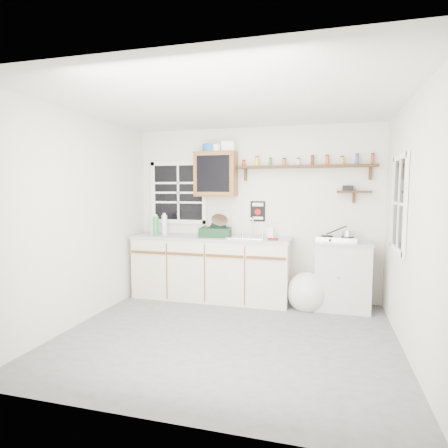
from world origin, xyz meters
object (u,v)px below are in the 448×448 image
object	(u,v)px
main_cabinet	(211,268)
dish_rack	(216,229)
hotplate	(337,239)
spice_shelf	(305,166)
right_cabinet	(342,275)
upper_cabinet	(216,174)

from	to	relation	value
main_cabinet	dish_rack	distance (m)	0.57
main_cabinet	dish_rack	world-z (taller)	dish_rack
hotplate	spice_shelf	bearing A→B (deg)	162.47
right_cabinet	spice_shelf	size ratio (longest dim) A/B	0.48
dish_rack	right_cabinet	bearing A→B (deg)	-5.76
right_cabinet	spice_shelf	bearing A→B (deg)	160.24
spice_shelf	hotplate	world-z (taller)	spice_shelf
main_cabinet	hotplate	bearing A→B (deg)	0.18
spice_shelf	right_cabinet	bearing A→B (deg)	-19.76
right_cabinet	upper_cabinet	xyz separation A→B (m)	(-1.80, 0.12, 1.37)
spice_shelf	dish_rack	distance (m)	1.54
dish_rack	hotplate	world-z (taller)	dish_rack
main_cabinet	dish_rack	size ratio (longest dim) A/B	4.90
dish_rack	upper_cabinet	bearing A→B (deg)	101.60
hotplate	dish_rack	bearing A→B (deg)	-172.34
main_cabinet	spice_shelf	bearing A→B (deg)	9.22
main_cabinet	hotplate	distance (m)	1.82
main_cabinet	hotplate	xyz separation A→B (m)	(1.76, 0.01, 0.48)
upper_cabinet	dish_rack	world-z (taller)	upper_cabinet
main_cabinet	dish_rack	bearing A→B (deg)	0.33
upper_cabinet	spice_shelf	xyz separation A→B (m)	(1.28, 0.07, 0.10)
dish_rack	hotplate	size ratio (longest dim) A/B	0.85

